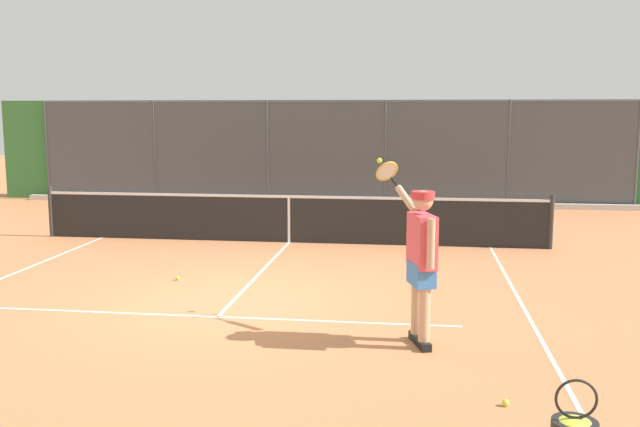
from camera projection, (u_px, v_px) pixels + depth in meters
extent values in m
plane|color=#C67A4C|center=(232.00, 302.00, 9.76)|extent=(60.00, 60.00, 0.00)
cube|color=white|center=(218.00, 317.00, 9.07)|extent=(6.24, 0.05, 0.01)
cube|color=white|center=(529.00, 318.00, 9.01)|extent=(0.05, 9.54, 0.01)
cube|color=white|center=(261.00, 271.00, 11.64)|extent=(0.05, 5.25, 0.01)
cylinder|color=#474C51|center=(637.00, 155.00, 18.69)|extent=(0.07, 0.07, 2.94)
cylinder|color=#474C51|center=(508.00, 154.00, 19.14)|extent=(0.07, 0.07, 2.94)
cylinder|color=#474C51|center=(385.00, 153.00, 19.58)|extent=(0.07, 0.07, 2.94)
cylinder|color=#474C51|center=(268.00, 152.00, 20.03)|extent=(0.07, 0.07, 2.94)
cylinder|color=#474C51|center=(155.00, 151.00, 20.47)|extent=(0.07, 0.07, 2.94)
cylinder|color=#474C51|center=(47.00, 150.00, 20.91)|extent=(0.07, 0.07, 2.94)
cylinder|color=#474C51|center=(326.00, 102.00, 19.60)|extent=(16.81, 0.05, 0.05)
cube|color=#474C51|center=(326.00, 153.00, 19.80)|extent=(16.81, 0.02, 2.94)
cube|color=#387A3D|center=(329.00, 151.00, 20.44)|extent=(19.81, 0.90, 2.95)
cube|color=silver|center=(325.00, 202.00, 19.83)|extent=(17.81, 0.18, 0.15)
cylinder|color=#2D2D2D|center=(551.00, 222.00, 13.46)|extent=(0.09, 0.09, 1.07)
cylinder|color=#2D2D2D|center=(51.00, 211.00, 14.82)|extent=(0.09, 0.09, 1.07)
cube|color=black|center=(289.00, 220.00, 14.15)|extent=(10.18, 0.02, 0.91)
cube|color=white|center=(289.00, 197.00, 14.08)|extent=(10.18, 0.04, 0.05)
cube|color=white|center=(289.00, 220.00, 14.15)|extent=(0.05, 0.04, 0.91)
cube|color=black|center=(424.00, 345.00, 7.85)|extent=(0.18, 0.28, 0.09)
cylinder|color=tan|center=(425.00, 306.00, 7.78)|extent=(0.13, 0.13, 0.82)
cube|color=black|center=(416.00, 337.00, 8.12)|extent=(0.18, 0.28, 0.09)
cylinder|color=tan|center=(417.00, 299.00, 8.06)|extent=(0.13, 0.13, 0.82)
cube|color=#3D7AC6|center=(421.00, 274.00, 7.87)|extent=(0.34, 0.48, 0.26)
cube|color=#DB4C56|center=(422.00, 241.00, 7.82)|extent=(0.35, 0.55, 0.60)
cylinder|color=tan|center=(431.00, 244.00, 7.51)|extent=(0.08, 0.08, 0.55)
cylinder|color=tan|center=(406.00, 199.00, 8.21)|extent=(0.29, 0.38, 0.30)
sphere|color=tan|center=(423.00, 201.00, 7.75)|extent=(0.23, 0.23, 0.23)
cylinder|color=red|center=(423.00, 195.00, 7.74)|extent=(0.33, 0.33, 0.09)
cube|color=red|center=(419.00, 197.00, 7.87)|extent=(0.25, 0.25, 0.02)
cylinder|color=black|center=(395.00, 183.00, 8.41)|extent=(0.12, 0.16, 0.13)
torus|color=gold|center=(387.00, 171.00, 8.56)|extent=(0.35, 0.32, 0.26)
cylinder|color=silver|center=(387.00, 171.00, 8.56)|extent=(0.28, 0.26, 0.21)
sphere|color=#CCDB33|center=(379.00, 161.00, 8.70)|extent=(0.07, 0.07, 0.07)
sphere|color=#D6E042|center=(506.00, 403.00, 6.33)|extent=(0.07, 0.07, 0.07)
sphere|color=#C1D138|center=(177.00, 278.00, 11.04)|extent=(0.07, 0.07, 0.07)
torus|color=black|center=(576.00, 399.00, 4.82)|extent=(0.29, 0.02, 0.29)
ellipsoid|color=#D6E042|center=(575.00, 425.00, 4.85)|extent=(0.27, 0.27, 0.10)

